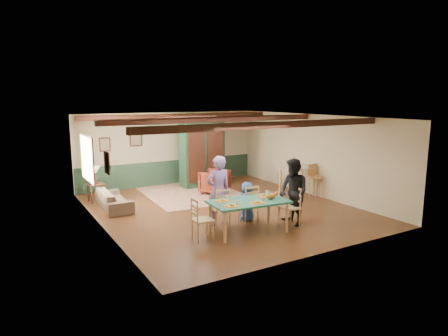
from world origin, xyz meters
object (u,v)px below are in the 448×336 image
dining_chair_far_left (220,207)px  sofa (114,199)px  person_woman (293,192)px  dining_chair_end_left (203,219)px  counter_table (297,182)px  bar_stool_right (316,181)px  person_child (247,201)px  armoire (202,153)px  person_man (218,191)px  dining_table (248,217)px  bar_stool_left (297,184)px  armchair (215,182)px  dining_chair_end_right (290,207)px  dining_chair_far_right (248,203)px  table_lamp (95,175)px  end_table (96,193)px  cat (271,196)px

dining_chair_far_left → sofa: size_ratio=0.53×
dining_chair_far_left → person_woman: (1.66, -0.89, 0.37)m
dining_chair_end_left → counter_table: size_ratio=0.83×
person_woman → bar_stool_right: bearing=130.5°
person_child → dining_chair_far_left: bearing=5.7°
person_child → armoire: 4.53m
dining_chair_far_left → person_man: size_ratio=0.55×
counter_table → bar_stool_right: size_ratio=1.09×
dining_chair_end_left → sofa: size_ratio=0.53×
dining_table → bar_stool_right: (3.76, 1.67, 0.16)m
bar_stool_left → armchair: bearing=134.3°
person_man → person_child: bearing=-180.0°
bar_stool_right → person_child: bearing=-166.6°
armchair → bar_stool_right: 3.39m
dining_table → dining_chair_end_right: size_ratio=1.89×
person_woman → person_child: (-0.82, 0.91, -0.34)m
dining_chair_far_right → table_lamp: (-3.02, 4.07, 0.36)m
dining_chair_end_right → person_woman: person_woman is taller
dining_table → person_woman: size_ratio=1.09×
sofa → bar_stool_left: 5.71m
armoire → bar_stool_right: armoire is taller
sofa → bar_stool_right: 6.38m
armchair → sofa: (-3.49, -0.17, -0.13)m
person_woman → bar_stool_left: size_ratio=1.68×
dining_chair_end_left → end_table: dining_chair_end_left is taller
armoire → bar_stool_left: size_ratio=2.42×
person_child → bar_stool_left: person_child is taller
armoire → dining_table: bearing=-105.3°
dining_table → dining_chair_end_left: bearing=175.4°
person_man → person_woman: person_man is taller
cat → table_lamp: table_lamp is taller
dining_chair_end_left → armchair: 4.54m
person_man → bar_stool_left: person_man is taller
dining_chair_end_left → bar_stool_left: 4.67m
dining_table → person_man: person_man is taller
dining_table → cat: (0.56, -0.15, 0.49)m
armoire → bar_stool_left: 3.79m
person_child → cat: 1.02m
person_child → dining_chair_end_left: bearing=27.3°
cat → armchair: 4.16m
end_table → dining_chair_far_left: bearing=-61.4°
armoire → bar_stool_left: (1.72, -3.30, -0.73)m
dining_chair_far_right → end_table: bearing=-48.8°
dining_table → dining_chair_end_left: dining_chair_end_left is taller
person_child → bar_stool_right: (3.28, 0.87, 0.03)m
armoire → sofa: size_ratio=1.33×
sofa → dining_chair_far_right: bearing=-136.3°
table_lamp → dining_table: bearing=-62.0°
dining_chair_end_right → table_lamp: size_ratio=1.84×
person_child → table_lamp: table_lamp is taller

